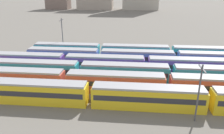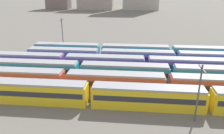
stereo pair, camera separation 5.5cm
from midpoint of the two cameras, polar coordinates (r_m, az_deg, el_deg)
ground_plane at (r=51.33m, az=-12.58°, el=-1.70°), size 600.00×600.00×0.00m
train_track_0 at (r=38.15m, az=23.65°, el=-7.74°), size 74.70×3.06×3.75m
train_track_1 at (r=43.84m, az=26.44°, el=-4.57°), size 93.60×3.06×3.75m
train_track_2 at (r=45.74m, az=3.29°, el=-1.40°), size 55.80×3.06×3.75m
train_track_3 at (r=52.08m, az=19.26°, el=0.19°), size 93.60×3.06×3.75m
train_track_4 at (r=55.53m, az=6.55°, el=2.42°), size 55.80×3.06×3.75m
catenary_pole_0 at (r=33.33m, az=21.51°, el=-5.69°), size 0.24×3.20×8.78m
catenary_pole_1 at (r=65.94m, az=-12.61°, el=8.26°), size 0.24×3.20×10.24m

